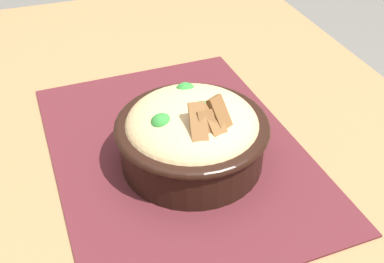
% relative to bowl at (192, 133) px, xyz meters
% --- Properties ---
extents(table, '(1.24, 0.82, 0.71)m').
position_rel_bowl_xyz_m(table, '(0.01, 0.02, -0.11)').
color(table, olive).
rests_on(table, ground_plane).
extents(placemat, '(0.47, 0.35, 0.00)m').
position_rel_bowl_xyz_m(placemat, '(0.03, 0.01, -0.05)').
color(placemat, '#47191E').
rests_on(placemat, table).
extents(bowl, '(0.22, 0.22, 0.12)m').
position_rel_bowl_xyz_m(bowl, '(0.00, 0.00, 0.00)').
color(bowl, black).
rests_on(bowl, placemat).
extents(fork, '(0.02, 0.13, 0.00)m').
position_rel_bowl_xyz_m(fork, '(0.12, -0.01, -0.05)').
color(fork, '#B4B4B4').
rests_on(fork, placemat).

